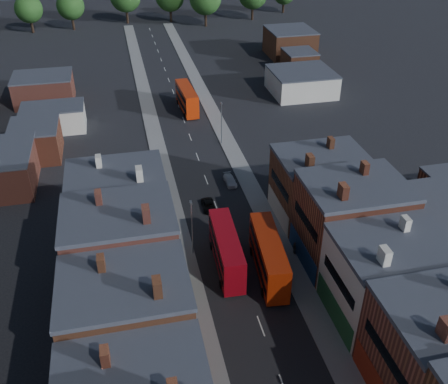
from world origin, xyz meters
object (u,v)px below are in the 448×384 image
car_3 (230,180)px  car_2 (209,205)px  bus_1 (269,256)px  bus_0 (226,250)px  bus_2 (187,98)px  ped_3 (295,248)px

car_3 → car_2: bearing=-129.4°
bus_1 → car_3: bus_1 is taller
car_2 → car_3: 7.87m
car_2 → bus_1: bearing=-73.2°
bus_0 → car_3: bearing=78.0°
bus_0 → bus_2: bus_0 is taller
bus_1 → car_2: (-4.43, 15.65, -2.25)m
bus_1 → ped_3: 5.59m
bus_1 → car_3: size_ratio=3.10×
bus_1 → bus_2: size_ratio=1.05×
bus_2 → ped_3: 50.21m
bus_0 → ped_3: bearing=5.3°
car_2 → car_3: (4.74, 6.28, 0.02)m
bus_2 → ped_3: bus_2 is taller
bus_2 → car_2: 37.15m
car_2 → car_3: bearing=54.0°
bus_0 → ped_3: (9.20, 0.44, -1.69)m
ped_3 → bus_2: bearing=6.4°
ped_3 → car_3: bearing=11.6°
ped_3 → bus_1: bearing=121.9°
bus_0 → bus_2: 50.33m
bus_1 → ped_3: size_ratio=6.79×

